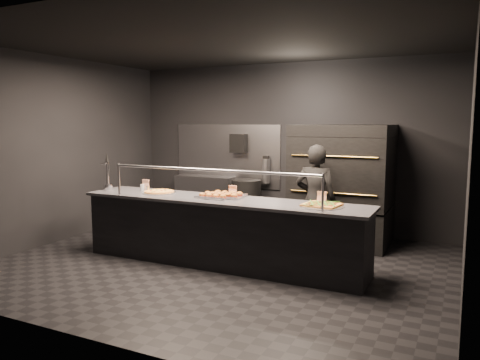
{
  "coord_description": "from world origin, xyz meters",
  "views": [
    {
      "loc": [
        2.98,
        -5.52,
        1.97
      ],
      "look_at": [
        0.19,
        0.2,
        1.16
      ],
      "focal_mm": 35.0,
      "sensor_mm": 36.0,
      "label": 1
    }
  ],
  "objects_px": {
    "worker": "(316,200)",
    "slider_tray_b": "(226,195)",
    "slider_tray_a": "(215,196)",
    "service_counter": "(221,231)",
    "square_pizza": "(322,205)",
    "prep_shelf": "(205,199)",
    "round_pizza": "(159,192)",
    "pizza_oven": "(342,184)",
    "towel_dispenser": "(239,143)",
    "fire_extinguisher": "(266,170)",
    "beer_tap": "(108,179)",
    "trash_bin": "(246,204)"
  },
  "relations": [
    {
      "from": "worker",
      "to": "pizza_oven",
      "type": "bearing_deg",
      "value": -105.28
    },
    {
      "from": "slider_tray_a",
      "to": "service_counter",
      "type": "bearing_deg",
      "value": -11.23
    },
    {
      "from": "slider_tray_a",
      "to": "worker",
      "type": "xyz_separation_m",
      "value": [
        1.13,
        0.97,
        -0.13
      ]
    },
    {
      "from": "trash_bin",
      "to": "worker",
      "type": "distance_m",
      "value": 2.04
    },
    {
      "from": "prep_shelf",
      "to": "slider_tray_a",
      "type": "height_order",
      "value": "slider_tray_a"
    },
    {
      "from": "service_counter",
      "to": "pizza_oven",
      "type": "xyz_separation_m",
      "value": [
        1.2,
        1.9,
        0.5
      ]
    },
    {
      "from": "fire_extinguisher",
      "to": "slider_tray_a",
      "type": "xyz_separation_m",
      "value": [
        0.25,
        -2.38,
        -0.11
      ]
    },
    {
      "from": "towel_dispenser",
      "to": "slider_tray_b",
      "type": "xyz_separation_m",
      "value": [
        0.9,
        -2.25,
        -0.6
      ]
    },
    {
      "from": "prep_shelf",
      "to": "beer_tap",
      "type": "height_order",
      "value": "beer_tap"
    },
    {
      "from": "service_counter",
      "to": "fire_extinguisher",
      "type": "relative_size",
      "value": 8.12
    },
    {
      "from": "pizza_oven",
      "to": "worker",
      "type": "relative_size",
      "value": 1.17
    },
    {
      "from": "service_counter",
      "to": "worker",
      "type": "height_order",
      "value": "worker"
    },
    {
      "from": "round_pizza",
      "to": "towel_dispenser",
      "type": "bearing_deg",
      "value": 85.99
    },
    {
      "from": "slider_tray_a",
      "to": "worker",
      "type": "relative_size",
      "value": 0.33
    },
    {
      "from": "square_pizza",
      "to": "worker",
      "type": "height_order",
      "value": "worker"
    },
    {
      "from": "beer_tap",
      "to": "fire_extinguisher",
      "type": "bearing_deg",
      "value": 56.66
    },
    {
      "from": "square_pizza",
      "to": "trash_bin",
      "type": "distance_m",
      "value": 2.96
    },
    {
      "from": "worker",
      "to": "slider_tray_b",
      "type": "bearing_deg",
      "value": 34.96
    },
    {
      "from": "service_counter",
      "to": "towel_dispenser",
      "type": "xyz_separation_m",
      "value": [
        -0.9,
        2.39,
        1.09
      ]
    },
    {
      "from": "pizza_oven",
      "to": "worker",
      "type": "height_order",
      "value": "pizza_oven"
    },
    {
      "from": "pizza_oven",
      "to": "prep_shelf",
      "type": "relative_size",
      "value": 1.59
    },
    {
      "from": "towel_dispenser",
      "to": "pizza_oven",
      "type": "bearing_deg",
      "value": -13.14
    },
    {
      "from": "fire_extinguisher",
      "to": "beer_tap",
      "type": "xyz_separation_m",
      "value": [
        -1.6,
        -2.43,
        0.03
      ]
    },
    {
      "from": "fire_extinguisher",
      "to": "square_pizza",
      "type": "distance_m",
      "value": 2.95
    },
    {
      "from": "fire_extinguisher",
      "to": "round_pizza",
      "type": "relative_size",
      "value": 1.01
    },
    {
      "from": "round_pizza",
      "to": "slider_tray_a",
      "type": "height_order",
      "value": "slider_tray_a"
    },
    {
      "from": "service_counter",
      "to": "slider_tray_a",
      "type": "bearing_deg",
      "value": 168.77
    },
    {
      "from": "prep_shelf",
      "to": "round_pizza",
      "type": "xyz_separation_m",
      "value": [
        0.54,
        -2.26,
        0.49
      ]
    },
    {
      "from": "square_pizza",
      "to": "round_pizza",
      "type": "bearing_deg",
      "value": 179.2
    },
    {
      "from": "slider_tray_b",
      "to": "trash_bin",
      "type": "relative_size",
      "value": 0.59
    },
    {
      "from": "beer_tap",
      "to": "square_pizza",
      "type": "height_order",
      "value": "beer_tap"
    },
    {
      "from": "towel_dispenser",
      "to": "square_pizza",
      "type": "distance_m",
      "value": 3.36
    },
    {
      "from": "square_pizza",
      "to": "fire_extinguisher",
      "type": "bearing_deg",
      "value": 126.38
    },
    {
      "from": "prep_shelf",
      "to": "round_pizza",
      "type": "bearing_deg",
      "value": -76.64
    },
    {
      "from": "towel_dispenser",
      "to": "slider_tray_a",
      "type": "xyz_separation_m",
      "value": [
        0.8,
        -2.37,
        -0.6
      ]
    },
    {
      "from": "service_counter",
      "to": "fire_extinguisher",
      "type": "distance_m",
      "value": 2.5
    },
    {
      "from": "trash_bin",
      "to": "towel_dispenser",
      "type": "bearing_deg",
      "value": 137.85
    },
    {
      "from": "worker",
      "to": "square_pizza",
      "type": "bearing_deg",
      "value": 106.32
    },
    {
      "from": "round_pizza",
      "to": "beer_tap",
      "type": "bearing_deg",
      "value": -174.12
    },
    {
      "from": "square_pizza",
      "to": "trash_bin",
      "type": "height_order",
      "value": "square_pizza"
    },
    {
      "from": "pizza_oven",
      "to": "fire_extinguisher",
      "type": "bearing_deg",
      "value": 162.11
    },
    {
      "from": "towel_dispenser",
      "to": "slider_tray_b",
      "type": "relative_size",
      "value": 0.66
    },
    {
      "from": "service_counter",
      "to": "square_pizza",
      "type": "bearing_deg",
      "value": 1.03
    },
    {
      "from": "service_counter",
      "to": "square_pizza",
      "type": "distance_m",
      "value": 1.48
    },
    {
      "from": "towel_dispenser",
      "to": "fire_extinguisher",
      "type": "xyz_separation_m",
      "value": [
        0.55,
        0.01,
        -0.49
      ]
    },
    {
      "from": "pizza_oven",
      "to": "beer_tap",
      "type": "xyz_separation_m",
      "value": [
        -3.15,
        -1.93,
        0.12
      ]
    },
    {
      "from": "service_counter",
      "to": "pizza_oven",
      "type": "bearing_deg",
      "value": 57.73
    },
    {
      "from": "slider_tray_a",
      "to": "round_pizza",
      "type": "bearing_deg",
      "value": 177.63
    },
    {
      "from": "square_pizza",
      "to": "worker",
      "type": "relative_size",
      "value": 0.33
    },
    {
      "from": "service_counter",
      "to": "square_pizza",
      "type": "xyz_separation_m",
      "value": [
        1.4,
        0.03,
        0.47
      ]
    }
  ]
}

